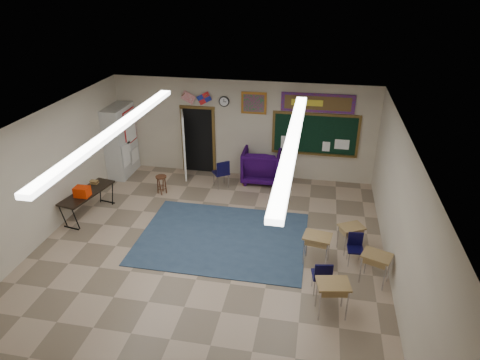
% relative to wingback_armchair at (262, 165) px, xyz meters
% --- Properties ---
extents(floor, '(9.00, 9.00, 0.00)m').
position_rel_wingback_armchair_xyz_m(floor, '(-0.67, -4.15, -0.52)').
color(floor, tan).
rests_on(floor, ground).
extents(back_wall, '(8.00, 0.04, 3.00)m').
position_rel_wingback_armchair_xyz_m(back_wall, '(-0.67, 0.35, 0.98)').
color(back_wall, beige).
rests_on(back_wall, floor).
extents(left_wall, '(0.04, 9.00, 3.00)m').
position_rel_wingback_armchair_xyz_m(left_wall, '(-4.67, -4.15, 0.98)').
color(left_wall, beige).
rests_on(left_wall, floor).
extents(right_wall, '(0.04, 9.00, 3.00)m').
position_rel_wingback_armchair_xyz_m(right_wall, '(3.33, -4.15, 0.98)').
color(right_wall, beige).
rests_on(right_wall, floor).
extents(ceiling, '(8.00, 9.00, 0.04)m').
position_rel_wingback_armchair_xyz_m(ceiling, '(-0.67, -4.15, 2.48)').
color(ceiling, '#BBBCB7').
rests_on(ceiling, back_wall).
extents(area_rug, '(4.00, 3.00, 0.02)m').
position_rel_wingback_armchair_xyz_m(area_rug, '(-0.47, -3.35, -0.51)').
color(area_rug, '#30445B').
rests_on(area_rug, floor).
extents(fluorescent_strips, '(3.86, 6.00, 0.10)m').
position_rel_wingback_armchair_xyz_m(fluorescent_strips, '(-0.67, -4.15, 2.42)').
color(fluorescent_strips, white).
rests_on(fluorescent_strips, ceiling).
extents(doorway, '(1.10, 0.89, 2.16)m').
position_rel_wingback_armchair_xyz_m(doorway, '(-2.17, 0.20, 0.53)').
color(doorway, black).
rests_on(doorway, back_wall).
extents(chalkboard, '(2.55, 0.14, 1.30)m').
position_rel_wingback_armchair_xyz_m(chalkboard, '(1.53, 0.31, 0.94)').
color(chalkboard, brown).
rests_on(chalkboard, back_wall).
extents(bulletin_board, '(2.10, 0.05, 0.55)m').
position_rel_wingback_armchair_xyz_m(bulletin_board, '(1.53, 0.32, 1.93)').
color(bulletin_board, '#A11D0D').
rests_on(bulletin_board, back_wall).
extents(framed_art_print, '(0.75, 0.05, 0.65)m').
position_rel_wingback_armchair_xyz_m(framed_art_print, '(-0.32, 0.32, 1.83)').
color(framed_art_print, '#A96720').
rests_on(framed_art_print, back_wall).
extents(wall_clock, '(0.32, 0.05, 0.32)m').
position_rel_wingback_armchair_xyz_m(wall_clock, '(-1.22, 0.32, 1.83)').
color(wall_clock, black).
rests_on(wall_clock, back_wall).
extents(wall_flags, '(1.16, 0.06, 0.70)m').
position_rel_wingback_armchair_xyz_m(wall_flags, '(-2.07, 0.29, 1.96)').
color(wall_flags, red).
rests_on(wall_flags, back_wall).
extents(storage_cabinet, '(0.59, 1.25, 2.20)m').
position_rel_wingback_armchair_xyz_m(storage_cabinet, '(-4.38, -0.30, 0.57)').
color(storage_cabinet, beige).
rests_on(storage_cabinet, floor).
extents(wingback_armchair, '(1.13, 1.16, 1.05)m').
position_rel_wingback_armchair_xyz_m(wingback_armchair, '(0.00, 0.00, 0.00)').
color(wingback_armchair, '#1E0536').
rests_on(wingback_armchair, floor).
extents(student_chair_reading, '(0.62, 0.62, 0.88)m').
position_rel_wingback_armchair_xyz_m(student_chair_reading, '(-1.13, -0.66, -0.08)').
color(student_chair_reading, black).
rests_on(student_chair_reading, floor).
extents(student_chair_desk_a, '(0.45, 0.45, 0.78)m').
position_rel_wingback_armchair_xyz_m(student_chair_desk_a, '(1.90, -4.86, -0.13)').
color(student_chair_desk_a, black).
rests_on(student_chair_desk_a, floor).
extents(student_chair_desk_b, '(0.38, 0.38, 0.71)m').
position_rel_wingback_armchair_xyz_m(student_chair_desk_b, '(2.61, -3.78, -0.17)').
color(student_chair_desk_b, black).
rests_on(student_chair_desk_b, floor).
extents(student_desk_front_left, '(0.66, 0.54, 0.72)m').
position_rel_wingback_armchair_xyz_m(student_desk_front_left, '(1.78, -3.91, -0.12)').
color(student_desk_front_left, '#9D8149').
rests_on(student_desk_front_left, floor).
extents(student_desk_front_right, '(0.66, 0.61, 0.64)m').
position_rel_wingback_armchair_xyz_m(student_desk_front_right, '(2.53, -3.27, -0.16)').
color(student_desk_front_right, '#9D8149').
rests_on(student_desk_front_right, floor).
extents(student_desk_back_left, '(0.67, 0.56, 0.72)m').
position_rel_wingback_armchair_xyz_m(student_desk_back_left, '(2.10, -5.44, -0.12)').
color(student_desk_back_left, '#9D8149').
rests_on(student_desk_back_left, floor).
extents(student_desk_back_right, '(0.69, 0.61, 0.69)m').
position_rel_wingback_armchair_xyz_m(student_desk_back_right, '(2.98, -4.35, -0.14)').
color(student_desk_back_right, '#9D8149').
rests_on(student_desk_back_right, floor).
extents(folding_table, '(0.85, 1.72, 0.94)m').
position_rel_wingback_armchair_xyz_m(folding_table, '(-4.18, -2.93, -0.15)').
color(folding_table, black).
rests_on(folding_table, floor).
extents(wooden_stool, '(0.31, 0.31, 0.55)m').
position_rel_wingback_armchair_xyz_m(wooden_stool, '(-2.72, -1.40, -0.24)').
color(wooden_stool, '#522B18').
rests_on(wooden_stool, floor).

